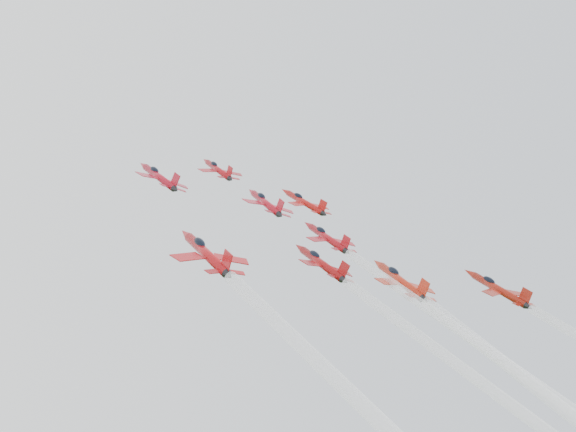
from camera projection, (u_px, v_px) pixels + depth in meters
jet_lead at (217, 169)px, 144.65m from camera, size 8.78×11.21×7.24m
jet_row2_left at (159, 176)px, 123.83m from camera, size 9.37×11.96×7.73m
jet_row2_center at (265, 202)px, 131.57m from camera, size 9.59×12.24×7.91m
jet_row2_right at (304, 202)px, 142.70m from camera, size 9.20×11.74×7.59m
jet_center at (550, 388)px, 89.68m from camera, size 8.99×84.30×51.23m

